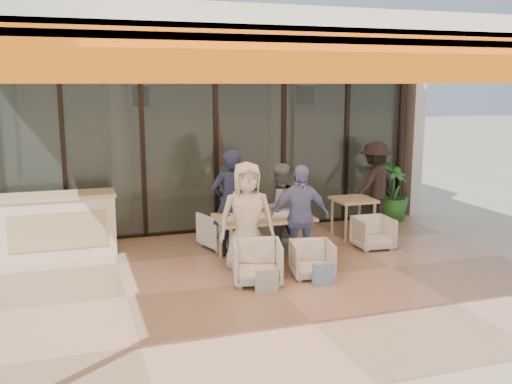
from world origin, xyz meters
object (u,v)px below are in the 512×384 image
chair_far_right (269,224)px  host_counter (58,225)px  dining_table (263,220)px  potted_palm (392,192)px  side_table (353,204)px  diner_cream (247,218)px  side_chair (373,231)px  chair_near_right (312,258)px  diner_periwinkle (299,217)px  chair_near_left (257,260)px  chair_far_left (223,228)px  diner_grey (279,208)px  standing_woman (375,185)px  diner_navy (230,203)px

chair_far_right → host_counter: bearing=6.1°
dining_table → potted_palm: bearing=27.0°
side_table → diner_cream: bearing=-152.3°
dining_table → side_chair: dining_table is taller
chair_near_right → diner_periwinkle: bearing=100.0°
chair_near_left → side_chair: (2.43, 1.03, -0.03)m
host_counter → diner_cream: size_ratio=1.10×
potted_palm → chair_far_right: bearing=-165.3°
dining_table → chair_far_left: dining_table is taller
dining_table → diner_grey: size_ratio=1.00×
chair_far_left → chair_near_left: size_ratio=1.02×
chair_far_left → chair_near_right: bearing=97.0°
host_counter → side_table: (5.11, -0.51, 0.11)m
chair_near_right → standing_woman: standing_woman is taller
chair_near_left → side_chair: 2.64m
diner_periwinkle → potted_palm: bearing=43.0°
side_chair → potted_palm: 2.16m
diner_navy → diner_grey: diner_navy is taller
chair_near_left → standing_woman: bearing=50.9°
host_counter → chair_near_right: (3.52, -2.28, -0.23)m
chair_far_right → diner_grey: (0.00, -0.50, 0.39)m
diner_grey → diner_cream: 1.23m
diner_navy → potted_palm: 4.01m
diner_periwinkle → side_table: size_ratio=2.15×
side_table → standing_woman: (0.81, 0.65, 0.21)m
chair_near_left → chair_near_right: size_ratio=1.14×
chair_far_left → dining_table: bearing=96.8°
standing_woman → chair_near_left: bearing=13.5°
chair_near_right → diner_navy: diner_navy is taller
chair_far_left → diner_periwinkle: size_ratio=0.44×
host_counter → chair_near_right: host_counter is taller
chair_far_right → chair_near_right: size_ratio=1.20×
diner_cream → side_table: 2.75m
host_counter → diner_grey: bearing=-14.1°
dining_table → chair_near_left: dining_table is taller
dining_table → diner_cream: size_ratio=0.89×
dining_table → standing_woman: 3.19m
dining_table → side_table: 2.18m
side_table → standing_woman: size_ratio=0.44×
side_table → standing_woman: bearing=38.6°
host_counter → standing_woman: (5.92, 0.14, 0.31)m
host_counter → chair_far_left: bearing=-8.1°
host_counter → side_chair: host_counter is taller
diner_cream → standing_woman: standing_woman is taller
chair_near_right → potted_palm: (2.95, 2.68, 0.31)m
diner_periwinkle → chair_near_right: bearing=-83.4°
dining_table → diner_periwinkle: diner_periwinkle is taller
diner_grey → diner_periwinkle: diner_periwinkle is taller
chair_near_right → side_table: size_ratio=0.81×
dining_table → chair_near_right: dining_table is taller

